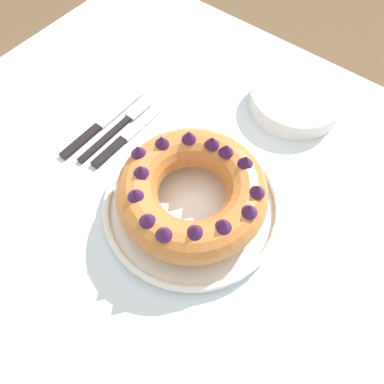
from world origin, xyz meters
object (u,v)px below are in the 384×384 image
at_px(fork, 120,126).
at_px(side_bowl, 296,99).
at_px(cake_knife, 123,140).
at_px(bundt_cake, 192,192).
at_px(serving_knife, 98,127).
at_px(serving_dish, 192,205).

xyz_separation_m(fork, side_bowl, (0.24, 0.25, 0.02)).
height_order(fork, side_bowl, side_bowl).
bearing_deg(cake_knife, bundt_cake, -9.61).
xyz_separation_m(fork, serving_knife, (-0.03, -0.03, -0.00)).
relative_size(serving_dish, serving_knife, 1.42).
distance_m(serving_knife, cake_knife, 0.06).
height_order(serving_dish, bundt_cake, bundt_cake).
height_order(serving_dish, cake_knife, serving_dish).
bearing_deg(serving_dish, serving_knife, 174.10).
bearing_deg(fork, bundt_cake, -13.90).
relative_size(bundt_cake, cake_knife, 1.37).
bearing_deg(fork, serving_dish, -13.88).
height_order(serving_dish, side_bowl, side_bowl).
bearing_deg(cake_knife, side_bowl, 53.13).
xyz_separation_m(cake_knife, side_bowl, (0.21, 0.28, 0.02)).
bearing_deg(serving_knife, serving_dish, -1.49).
xyz_separation_m(bundt_cake, side_bowl, (0.02, 0.31, -0.04)).
height_order(serving_knife, side_bowl, side_bowl).
distance_m(serving_dish, fork, 0.23).
bearing_deg(cake_knife, serving_dish, -9.59).
xyz_separation_m(serving_dish, fork, (-0.22, 0.05, -0.01)).
bearing_deg(cake_knife, serving_knife, -173.29).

